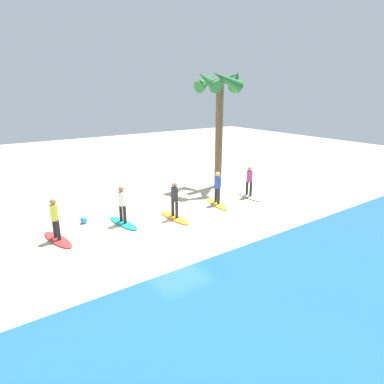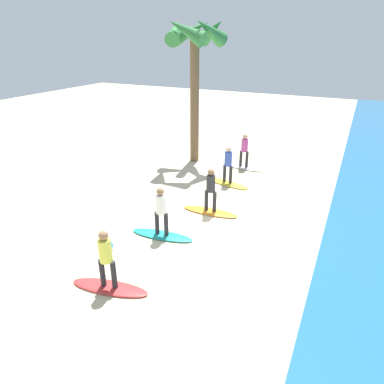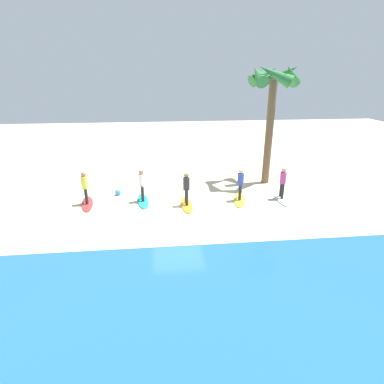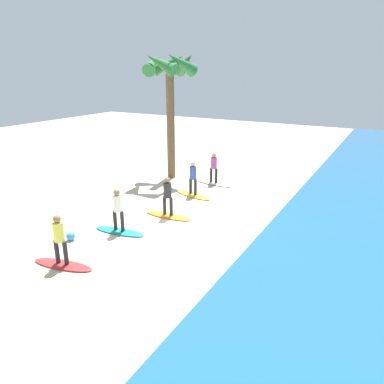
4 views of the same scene
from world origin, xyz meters
TOP-DOWN VIEW (x-y plane):
  - ground_plane at (0.00, 0.00)m, footprint 60.00×60.00m
  - surfboard_white at (-5.59, -1.33)m, footprint 0.77×2.15m
  - surfer_white at (-5.59, -1.33)m, footprint 0.32×0.46m
  - surfboard_yellow at (-3.35, -1.34)m, footprint 1.03×2.17m
  - surfer_yellow at (-3.35, -1.34)m, footprint 0.32×0.45m
  - surfboard_orange at (-0.52, -0.96)m, footprint 0.64×2.12m
  - surfer_orange at (-0.52, -0.96)m, footprint 0.32×0.46m
  - surfboard_teal at (1.69, -1.73)m, footprint 0.81×2.15m
  - surfer_teal at (1.69, -1.73)m, footprint 0.32×0.46m
  - surfboard_red at (4.50, -1.65)m, footprint 0.95×2.17m
  - surfer_red at (4.50, -1.65)m, footprint 0.32×0.45m
  - palm_tree at (-5.61, -4.02)m, footprint 2.88×3.03m
  - beach_ball at (3.08, -2.81)m, footprint 0.32×0.32m

SIDE VIEW (x-z plane):
  - ground_plane at x=0.00m, z-range 0.00..0.00m
  - surfboard_white at x=-5.59m, z-range 0.00..0.09m
  - surfboard_yellow at x=-3.35m, z-range 0.00..0.09m
  - surfboard_orange at x=-0.52m, z-range 0.00..0.09m
  - surfboard_teal at x=1.69m, z-range 0.00..0.09m
  - surfboard_red at x=4.50m, z-range 0.00..0.09m
  - beach_ball at x=3.08m, z-range 0.00..0.32m
  - surfer_white at x=-5.59m, z-range 0.22..1.86m
  - surfer_yellow at x=-3.35m, z-range 0.22..1.86m
  - surfer_orange at x=-0.52m, z-range 0.22..1.86m
  - surfer_teal at x=1.69m, z-range 0.22..1.86m
  - surfer_red at x=4.50m, z-range 0.22..1.86m
  - palm_tree at x=-5.61m, z-range 2.08..8.98m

